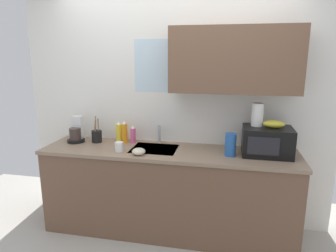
% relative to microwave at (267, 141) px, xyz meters
% --- Properties ---
extents(kitchen_wall_assembly, '(3.35, 0.42, 2.50)m').
position_rel_microwave_xyz_m(kitchen_wall_assembly, '(-0.82, 0.25, 0.34)').
color(kitchen_wall_assembly, white).
rests_on(kitchen_wall_assembly, ground).
extents(counter_unit, '(2.58, 0.63, 0.90)m').
position_rel_microwave_xyz_m(counter_unit, '(-0.96, -0.05, -0.58)').
color(counter_unit, brown).
rests_on(counter_unit, ground).
extents(sink_faucet, '(0.03, 0.03, 0.19)m').
position_rel_microwave_xyz_m(sink_faucet, '(-1.10, 0.19, -0.04)').
color(sink_faucet, '#B2B5BA').
rests_on(sink_faucet, counter_unit).
extents(microwave, '(0.46, 0.35, 0.27)m').
position_rel_microwave_xyz_m(microwave, '(0.00, 0.00, 0.00)').
color(microwave, black).
rests_on(microwave, counter_unit).
extents(banana_bunch, '(0.20, 0.11, 0.07)m').
position_rel_microwave_xyz_m(banana_bunch, '(0.05, 0.00, 0.17)').
color(banana_bunch, gold).
rests_on(banana_bunch, microwave).
extents(paper_towel_roll, '(0.11, 0.11, 0.22)m').
position_rel_microwave_xyz_m(paper_towel_roll, '(-0.10, 0.05, 0.24)').
color(paper_towel_roll, white).
rests_on(paper_towel_roll, microwave).
extents(coffee_maker, '(0.19, 0.21, 0.28)m').
position_rel_microwave_xyz_m(coffee_maker, '(-2.01, 0.06, -0.03)').
color(coffee_maker, black).
rests_on(coffee_maker, counter_unit).
extents(dish_soap_bottle_pink, '(0.06, 0.06, 0.20)m').
position_rel_microwave_xyz_m(dish_soap_bottle_pink, '(-1.38, 0.13, -0.04)').
color(dish_soap_bottle_pink, '#E55999').
rests_on(dish_soap_bottle_pink, counter_unit).
extents(dish_soap_bottle_orange, '(0.06, 0.06, 0.25)m').
position_rel_microwave_xyz_m(dish_soap_bottle_orange, '(-1.47, 0.11, -0.02)').
color(dish_soap_bottle_orange, orange).
rests_on(dish_soap_bottle_orange, counter_unit).
extents(dish_soap_bottle_yellow, '(0.06, 0.06, 0.23)m').
position_rel_microwave_xyz_m(dish_soap_bottle_yellow, '(-1.55, 0.16, -0.03)').
color(dish_soap_bottle_yellow, yellow).
rests_on(dish_soap_bottle_yellow, counter_unit).
extents(cereal_canister, '(0.10, 0.10, 0.22)m').
position_rel_microwave_xyz_m(cereal_canister, '(-0.34, -0.10, -0.03)').
color(cereal_canister, '#2659A5').
rests_on(cereal_canister, counter_unit).
extents(mug_white, '(0.08, 0.08, 0.09)m').
position_rel_microwave_xyz_m(mug_white, '(-1.42, -0.19, -0.09)').
color(mug_white, white).
rests_on(mug_white, counter_unit).
extents(utensil_crock, '(0.11, 0.11, 0.29)m').
position_rel_microwave_xyz_m(utensil_crock, '(-1.78, 0.07, -0.06)').
color(utensil_crock, black).
rests_on(utensil_crock, counter_unit).
extents(small_bowl, '(0.13, 0.13, 0.06)m').
position_rel_microwave_xyz_m(small_bowl, '(-1.20, -0.25, -0.10)').
color(small_bowl, beige).
rests_on(small_bowl, counter_unit).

